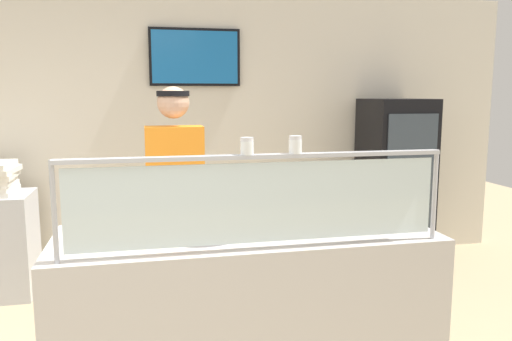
{
  "coord_description": "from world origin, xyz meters",
  "views": [
    {
      "loc": [
        0.5,
        -2.3,
        1.71
      ],
      "look_at": [
        1.1,
        0.42,
        1.29
      ],
      "focal_mm": 35.71,
      "sensor_mm": 36.0,
      "label": 1
    }
  ],
  "objects_px": {
    "pizza_server": "(203,229)",
    "worker_figure": "(176,200)",
    "pepper_flake_shaker": "(295,146)",
    "drink_fridge": "(394,182)",
    "pizza_tray": "(202,232)",
    "parmesan_shaker": "(247,147)"
  },
  "relations": [
    {
      "from": "pizza_server",
      "to": "worker_figure",
      "type": "bearing_deg",
      "value": 86.14
    },
    {
      "from": "pizza_server",
      "to": "pepper_flake_shaker",
      "type": "bearing_deg",
      "value": -48.22
    },
    {
      "from": "drink_fridge",
      "to": "worker_figure",
      "type": "bearing_deg",
      "value": -151.49
    },
    {
      "from": "pizza_tray",
      "to": "pizza_server",
      "type": "distance_m",
      "value": 0.03
    },
    {
      "from": "parmesan_shaker",
      "to": "drink_fridge",
      "type": "relative_size",
      "value": 0.05
    },
    {
      "from": "pizza_server",
      "to": "worker_figure",
      "type": "relative_size",
      "value": 0.16
    },
    {
      "from": "pizza_server",
      "to": "worker_figure",
      "type": "distance_m",
      "value": 0.72
    },
    {
      "from": "pepper_flake_shaker",
      "to": "worker_figure",
      "type": "distance_m",
      "value": 1.23
    },
    {
      "from": "parmesan_shaker",
      "to": "pizza_tray",
      "type": "bearing_deg",
      "value": 119.47
    },
    {
      "from": "pizza_tray",
      "to": "pizza_server",
      "type": "height_order",
      "value": "pizza_server"
    },
    {
      "from": "pizza_server",
      "to": "parmesan_shaker",
      "type": "relative_size",
      "value": 3.37
    },
    {
      "from": "pizza_server",
      "to": "parmesan_shaker",
      "type": "height_order",
      "value": "parmesan_shaker"
    },
    {
      "from": "parmesan_shaker",
      "to": "pizza_server",
      "type": "bearing_deg",
      "value": 120.18
    },
    {
      "from": "parmesan_shaker",
      "to": "worker_figure",
      "type": "xyz_separation_m",
      "value": [
        -0.28,
        1.02,
        -0.45
      ]
    },
    {
      "from": "parmesan_shaker",
      "to": "pepper_flake_shaker",
      "type": "height_order",
      "value": "pepper_flake_shaker"
    },
    {
      "from": "pizza_server",
      "to": "pepper_flake_shaker",
      "type": "distance_m",
      "value": 0.7
    },
    {
      "from": "pepper_flake_shaker",
      "to": "pizza_tray",
      "type": "bearing_deg",
      "value": 142.22
    },
    {
      "from": "pizza_server",
      "to": "worker_figure",
      "type": "height_order",
      "value": "worker_figure"
    },
    {
      "from": "pizza_server",
      "to": "drink_fridge",
      "type": "bearing_deg",
      "value": 30.25
    },
    {
      "from": "pizza_tray",
      "to": "worker_figure",
      "type": "xyz_separation_m",
      "value": [
        -0.09,
        0.69,
        0.04
      ]
    },
    {
      "from": "pizza_tray",
      "to": "drink_fridge",
      "type": "relative_size",
      "value": 0.28
    },
    {
      "from": "parmesan_shaker",
      "to": "pepper_flake_shaker",
      "type": "relative_size",
      "value": 0.96
    }
  ]
}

